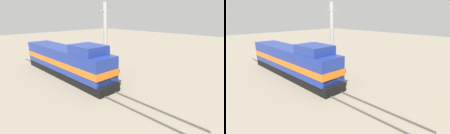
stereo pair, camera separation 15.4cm
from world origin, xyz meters
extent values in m
plane|color=gray|center=(0.00, 0.00, 0.00)|extent=(120.00, 120.00, 0.00)
cube|color=#4C4742|center=(-0.72, 0.00, 0.07)|extent=(0.08, 29.40, 0.15)
cube|color=#4C4742|center=(0.72, 0.00, 0.07)|extent=(0.08, 29.40, 0.15)
cube|color=black|center=(0.00, 2.34, 0.47)|extent=(2.73, 16.51, 0.93)
cube|color=navy|center=(0.00, 2.34, 2.27)|extent=(2.97, 15.85, 2.67)
cube|color=orange|center=(0.00, 2.34, 2.00)|extent=(3.01, 16.01, 0.70)
cube|color=orange|center=(0.00, -4.43, 1.67)|extent=(2.52, 2.31, 1.47)
cube|color=navy|center=(0.00, -2.61, 4.07)|extent=(2.79, 3.63, 0.93)
cylinder|color=#B2B2AD|center=(6.19, 1.49, 4.61)|extent=(0.56, 0.56, 9.23)
cube|color=#B2B2AD|center=(6.19, 1.49, 8.12)|extent=(1.80, 0.12, 0.12)
cylinder|color=#4C4C4C|center=(3.90, 0.40, 0.96)|extent=(0.05, 0.05, 1.91)
cone|color=#4C1E72|center=(3.90, 0.40, 1.81)|extent=(1.95, 1.95, 0.44)
cube|color=#595959|center=(5.24, 4.98, 1.10)|extent=(0.12, 0.12, 2.20)
cube|color=yellow|center=(5.24, 4.98, 2.83)|extent=(1.75, 0.08, 1.27)
sphere|color=#388C38|center=(4.21, -0.44, 0.56)|extent=(1.13, 1.13, 1.13)
cube|color=#2D3347|center=(4.15, -0.94, 0.40)|extent=(0.30, 0.20, 0.81)
cylinder|color=#2659A5|center=(4.15, -0.94, 1.13)|extent=(0.34, 0.34, 0.64)
sphere|color=tan|center=(4.15, -0.94, 1.57)|extent=(0.24, 0.24, 0.24)
torus|color=black|center=(5.17, -2.03, 0.34)|extent=(0.68, 0.09, 0.68)
torus|color=black|center=(5.08, -0.52, 0.34)|extent=(0.68, 0.09, 0.68)
cube|color=slate|center=(5.13, -1.28, 0.54)|extent=(0.12, 1.28, 0.04)
cylinder|color=slate|center=(5.14, -1.54, 0.46)|extent=(0.04, 0.04, 0.28)
camera|label=1|loc=(-10.83, -17.09, 7.53)|focal=28.00mm
camera|label=2|loc=(-10.72, -17.20, 7.53)|focal=28.00mm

